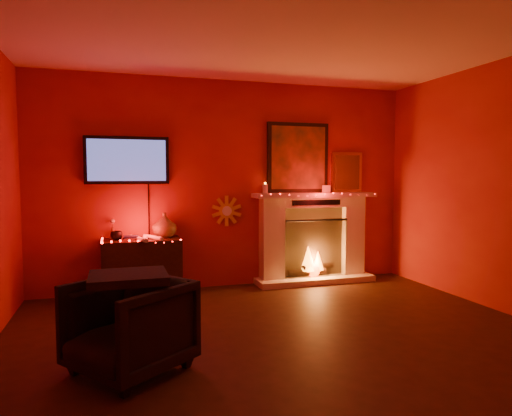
{
  "coord_description": "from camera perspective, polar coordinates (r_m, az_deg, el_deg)",
  "views": [
    {
      "loc": [
        -1.45,
        -3.34,
        1.47
      ],
      "look_at": [
        0.11,
        1.7,
        1.09
      ],
      "focal_mm": 32.0,
      "sensor_mm": 36.0,
      "label": 1
    }
  ],
  "objects": [
    {
      "name": "sunburst_clock",
      "position": [
        6.01,
        -3.69,
        -0.36
      ],
      "size": [
        0.4,
        0.03,
        0.4
      ],
      "color": "gold",
      "rests_on": "room"
    },
    {
      "name": "tv",
      "position": [
        5.8,
        -15.8,
        5.73
      ],
      "size": [
        1.0,
        0.07,
        1.24
      ],
      "color": "black",
      "rests_on": "room"
    },
    {
      "name": "room",
      "position": [
        3.65,
        6.25,
        2.22
      ],
      "size": [
        5.0,
        5.0,
        5.0
      ],
      "color": "black",
      "rests_on": "ground"
    },
    {
      "name": "armchair",
      "position": [
        3.63,
        -15.58,
        -14.03
      ],
      "size": [
        1.06,
        1.06,
        0.7
      ],
      "primitive_type": "imported",
      "rotation": [
        0.0,
        0.0,
        -0.93
      ],
      "color": "black",
      "rests_on": "floor"
    },
    {
      "name": "console_table",
      "position": [
        5.72,
        -13.89,
        -6.76
      ],
      "size": [
        0.92,
        0.56,
        1.01
      ],
      "color": "black",
      "rests_on": "floor"
    },
    {
      "name": "fireplace",
      "position": [
        6.33,
        7.06,
        -2.65
      ],
      "size": [
        1.72,
        0.4,
        2.18
      ],
      "color": "beige",
      "rests_on": "floor"
    }
  ]
}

